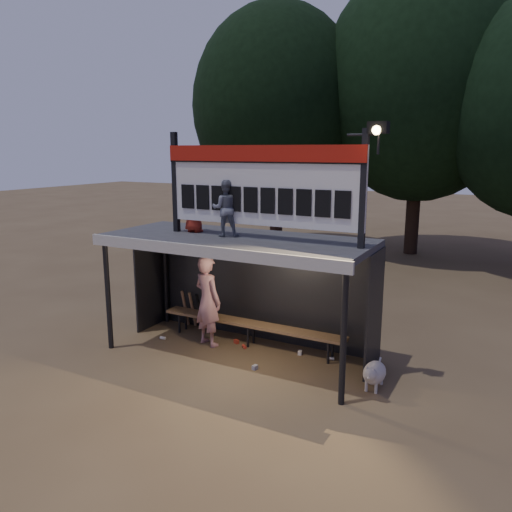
# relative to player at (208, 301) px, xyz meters

# --- Properties ---
(ground) EXTENTS (80.00, 80.00, 0.00)m
(ground) POSITION_rel_player_xyz_m (0.78, -0.18, -0.92)
(ground) COLOR brown
(ground) RESTS_ON ground
(player) EXTENTS (0.77, 0.62, 1.84)m
(player) POSITION_rel_player_xyz_m (0.00, 0.00, 0.00)
(player) COLOR silver
(player) RESTS_ON ground
(child_a) EXTENTS (0.63, 0.58, 1.04)m
(child_a) POSITION_rel_player_xyz_m (0.59, -0.23, 1.92)
(child_a) COLOR slate
(child_a) RESTS_ON dugout_shelter
(child_b) EXTENTS (0.51, 0.37, 0.96)m
(child_b) POSITION_rel_player_xyz_m (-0.21, -0.09, 1.88)
(child_b) COLOR maroon
(child_b) RESTS_ON dugout_shelter
(dugout_shelter) EXTENTS (5.10, 2.08, 2.32)m
(dugout_shelter) POSITION_rel_player_xyz_m (0.78, 0.06, 0.92)
(dugout_shelter) COLOR #3B3B3D
(dugout_shelter) RESTS_ON ground
(scoreboard_assembly) EXTENTS (4.10, 0.27, 1.99)m
(scoreboard_assembly) POSITION_rel_player_xyz_m (1.34, -0.19, 2.40)
(scoreboard_assembly) COLOR black
(scoreboard_assembly) RESTS_ON dugout_shelter
(bench) EXTENTS (4.00, 0.35, 0.48)m
(bench) POSITION_rel_player_xyz_m (0.78, 0.37, -0.49)
(bench) COLOR olive
(bench) RESTS_ON ground
(tree_left) EXTENTS (6.46, 6.46, 9.27)m
(tree_left) POSITION_rel_player_xyz_m (-3.22, 9.82, 4.59)
(tree_left) COLOR #311E16
(tree_left) RESTS_ON ground
(tree_mid) EXTENTS (7.22, 7.22, 10.36)m
(tree_mid) POSITION_rel_player_xyz_m (1.78, 11.32, 5.24)
(tree_mid) COLOR black
(tree_mid) RESTS_ON ground
(dog) EXTENTS (0.36, 0.81, 0.49)m
(dog) POSITION_rel_player_xyz_m (3.49, -0.35, -0.64)
(dog) COLOR beige
(dog) RESTS_ON ground
(bats) EXTENTS (0.68, 0.35, 0.84)m
(bats) POSITION_rel_player_xyz_m (-0.74, 0.64, -0.49)
(bats) COLOR #996C47
(bats) RESTS_ON ground
(litter) EXTENTS (3.59, 1.14, 0.08)m
(litter) POSITION_rel_player_xyz_m (1.01, 0.06, -0.88)
(litter) COLOR #A82F1C
(litter) RESTS_ON ground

